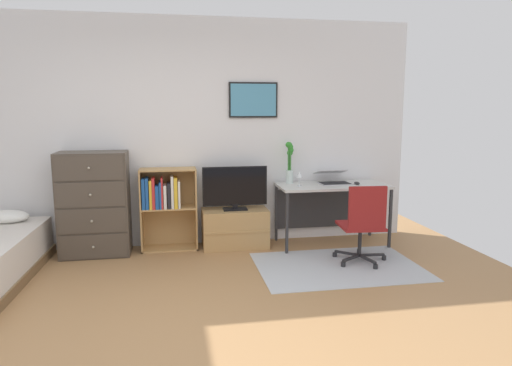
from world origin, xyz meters
The scene contains 13 objects.
ground_plane centered at (0.00, 0.00, 0.00)m, with size 7.20×7.20×0.00m, color #A87A4C.
wall_back_with_posters centered at (0.01, 2.43, 1.35)m, with size 6.12×0.09×2.70m.
area_rug centered at (1.82, 1.26, 0.00)m, with size 1.70×1.20×0.01m, color #B2B7BC.
dresser centered at (-0.75, 2.15, 0.59)m, with size 0.76×0.46×1.17m.
bookshelf centered at (0.03, 2.22, 0.57)m, with size 0.65×0.30×0.96m.
tv_stand centered at (0.84, 2.17, 0.23)m, with size 0.78×0.41×0.46m.
television centered at (0.84, 2.15, 0.71)m, with size 0.76×0.16×0.52m.
desk centered at (2.02, 2.15, 0.61)m, with size 1.32×0.61×0.74m.
office_chair centered at (2.09, 1.30, 0.46)m, with size 0.57×0.58×0.86m.
laptop centered at (2.05, 2.17, 0.80)m, with size 0.38×0.41×0.16m.
computer_mouse centered at (2.31, 2.02, 0.76)m, with size 0.06×0.10×0.03m, color #262628.
bamboo_vase centered at (1.53, 2.26, 1.02)m, with size 0.10×0.10×0.51m.
wine_glass centered at (1.59, 2.01, 0.87)m, with size 0.07×0.07×0.18m.
Camera 1 is at (0.12, -3.20, 1.65)m, focal length 32.64 mm.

